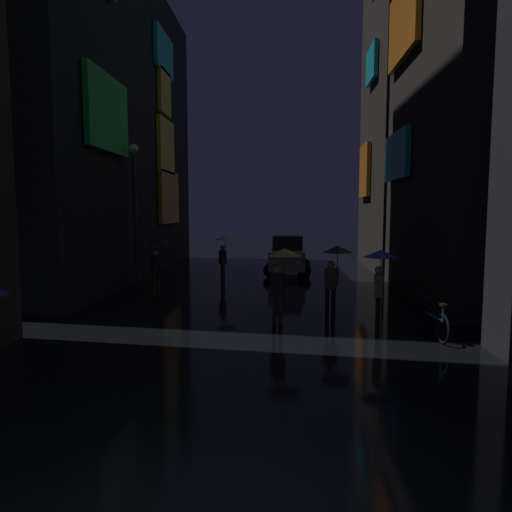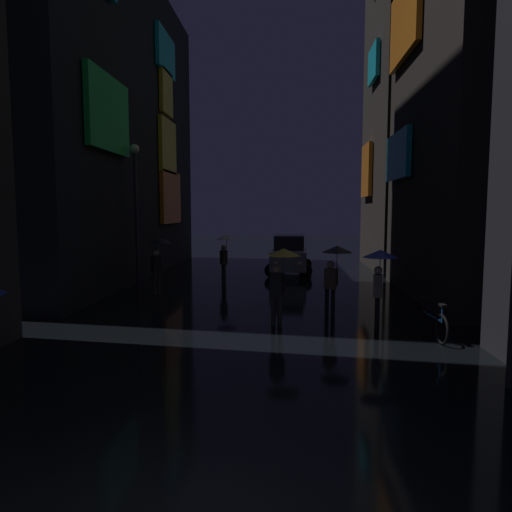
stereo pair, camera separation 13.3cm
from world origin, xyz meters
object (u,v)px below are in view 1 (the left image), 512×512
Objects in this scene: pedestrian_foreground_right_blue at (380,267)px; car_distant at (288,255)px; pedestrian_foreground_left_black at (158,250)px; pedestrian_near_crossing_yellow at (282,265)px; streetlamp_left_far at (135,200)px; pedestrian_far_right_clear at (225,245)px; bicycle_parked_at_storefront at (433,322)px; pedestrian_midstreet_left_black at (335,261)px.

car_distant is at bearing 102.24° from pedestrian_foreground_right_blue.
pedestrian_foreground_left_black is 0.50× the size of car_distant.
pedestrian_near_crossing_yellow is 2.57m from pedestrian_foreground_right_blue.
streetlamp_left_far is (-8.43, 5.82, 1.90)m from pedestrian_foreground_right_blue.
pedestrian_foreground_right_blue is 8.78m from pedestrian_far_right_clear.
pedestrian_far_right_clear reaches higher than car_distant.
pedestrian_foreground_left_black is (-4.69, 4.54, 0.00)m from pedestrian_near_crossing_yellow.
bicycle_parked_at_storefront is 0.32× the size of streetlamp_left_far.
pedestrian_near_crossing_yellow is at bearing 175.55° from pedestrian_foreground_right_blue.
pedestrian_far_right_clear is 1.17× the size of bicycle_parked_at_storefront.
pedestrian_foreground_right_blue reaches higher than car_distant.
bicycle_parked_at_storefront is 0.43× the size of car_distant.
car_distant is at bearing 38.82° from streetlamp_left_far.
pedestrian_foreground_right_blue is 8.66m from pedestrian_foreground_left_black.
pedestrian_near_crossing_yellow is at bearing -144.09° from pedestrian_midstreet_left_black.
pedestrian_near_crossing_yellow is at bearing -91.25° from car_distant.
pedestrian_foreground_right_blue is 0.37× the size of streetlamp_left_far.
pedestrian_near_crossing_yellow is 8.35m from streetlamp_left_far.
pedestrian_foreground_right_blue is at bearing -4.45° from pedestrian_near_crossing_yellow.
pedestrian_near_crossing_yellow is 6.52m from pedestrian_foreground_left_black.
pedestrian_foreground_left_black is 1.17× the size of bicycle_parked_at_storefront.
bicycle_parked_at_storefront is (8.42, -5.46, -1.28)m from pedestrian_foreground_left_black.
streetlamp_left_far is (-1.18, 1.09, 1.90)m from pedestrian_foreground_left_black.
bicycle_parked_at_storefront is at bearing -31.90° from pedestrian_foreground_right_blue.
pedestrian_foreground_right_blue is at bearing -77.76° from car_distant.
pedestrian_foreground_right_blue is 1.00× the size of pedestrian_foreground_left_black.
streetlamp_left_far is at bearing 137.46° from pedestrian_foreground_left_black.
bicycle_parked_at_storefront is 12.05m from streetlamp_left_far.
pedestrian_midstreet_left_black is at bearing -31.33° from streetlamp_left_far.
pedestrian_near_crossing_yellow is 1.17× the size of bicycle_parked_at_storefront.
pedestrian_far_right_clear is 10.14m from bicycle_parked_at_storefront.
bicycle_parked_at_storefront is at bearing -34.30° from streetlamp_left_far.
pedestrian_far_right_clear reaches higher than bicycle_parked_at_storefront.
pedestrian_foreground_right_blue is (1.02, -1.31, 0.00)m from pedestrian_midstreet_left_black.
pedestrian_midstreet_left_black is 1.66m from pedestrian_foreground_right_blue.
bicycle_parked_at_storefront is (3.73, -0.93, -1.28)m from pedestrian_near_crossing_yellow.
pedestrian_near_crossing_yellow reaches higher than bicycle_parked_at_storefront.
pedestrian_near_crossing_yellow is 7.42m from pedestrian_far_right_clear.
pedestrian_near_crossing_yellow is at bearing 166.04° from bicycle_parked_at_storefront.
pedestrian_near_crossing_yellow is 0.50× the size of car_distant.
streetlamp_left_far reaches higher than bicycle_parked_at_storefront.
pedestrian_far_right_clear is 3.29m from pedestrian_foreground_left_black.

